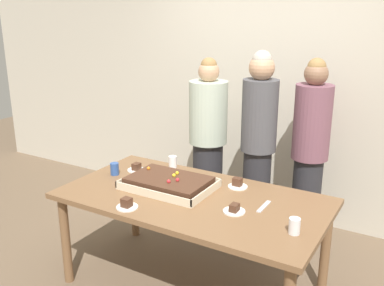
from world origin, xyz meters
name	(u,v)px	position (x,y,z in m)	size (l,w,h in m)	color
ground_plane	(193,286)	(0.00, 0.00, 0.00)	(12.00, 12.00, 0.00)	brown
interior_back_panel	(275,70)	(0.00, 1.60, 1.50)	(8.00, 0.12, 3.00)	beige
party_table	(193,206)	(0.00, 0.00, 0.69)	(1.93, 1.02, 0.77)	brown
sheet_cake	(169,183)	(-0.23, 0.04, 0.81)	(0.67, 0.46, 0.11)	beige
plated_slice_near_left	(234,210)	(0.37, -0.09, 0.78)	(0.15, 0.15, 0.06)	white
plated_slice_near_right	(238,184)	(0.21, 0.32, 0.79)	(0.15, 0.15, 0.07)	white
plated_slice_far_left	(136,168)	(-0.67, 0.21, 0.79)	(0.15, 0.15, 0.07)	white
plated_slice_far_right	(127,205)	(-0.29, -0.40, 0.79)	(0.15, 0.15, 0.07)	white
drink_cup_nearest	(115,169)	(-0.77, 0.05, 0.82)	(0.07, 0.07, 0.10)	#2D5199
drink_cup_middle	(173,162)	(-0.45, 0.44, 0.82)	(0.07, 0.07, 0.10)	white
drink_cup_far_end	(294,226)	(0.81, -0.16, 0.82)	(0.07, 0.07, 0.10)	white
cake_server_utensil	(264,206)	(0.52, 0.09, 0.77)	(0.03, 0.20, 0.01)	silver
person_serving_front	(310,151)	(0.53, 1.12, 0.88)	(0.32, 0.32, 1.69)	#28282D
person_green_shirt_behind	(208,144)	(-0.38, 0.93, 0.85)	(0.35, 0.35, 1.66)	#28282D
person_striped_tie_right	(258,147)	(0.16, 0.85, 0.93)	(0.30, 0.30, 1.75)	#28282D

